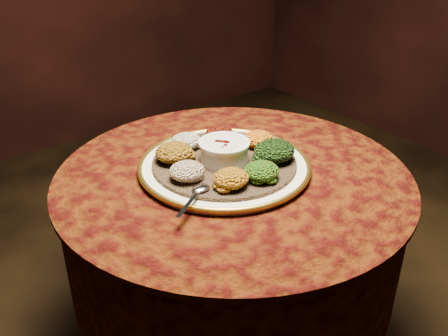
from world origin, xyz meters
TOP-DOWN VIEW (x-y plane):
  - table at (0.00, 0.00)m, footprint 0.96×0.96m
  - platter at (-0.01, 0.03)m, footprint 0.59×0.59m
  - injera at (-0.01, 0.03)m, footprint 0.51×0.51m
  - stew_bowl at (-0.01, 0.03)m, footprint 0.14×0.14m
  - spoon at (-0.16, -0.06)m, footprint 0.14×0.09m
  - portion_ayib at (-0.05, 0.16)m, footprint 0.09×0.08m
  - portion_kitfo at (0.06, 0.14)m, footprint 0.08×0.08m
  - portion_tikil at (0.13, 0.05)m, footprint 0.09×0.08m
  - portion_gomen at (0.10, -0.05)m, footprint 0.11×0.11m
  - portion_mixveg at (0.01, -0.11)m, footprint 0.09×0.09m
  - portion_kik at (-0.08, -0.09)m, footprint 0.09×0.09m
  - portion_timatim at (-0.14, 0.01)m, footprint 0.09×0.09m
  - portion_shiro at (-0.11, 0.11)m, footprint 0.10×0.10m

SIDE VIEW (x-z plane):
  - table at x=0.00m, z-range 0.19..0.92m
  - platter at x=-0.01m, z-range 0.73..0.76m
  - injera at x=-0.01m, z-range 0.75..0.76m
  - spoon at x=-0.16m, z-range 0.76..0.77m
  - portion_kitfo at x=0.06m, z-range 0.76..0.80m
  - portion_ayib at x=-0.05m, z-range 0.76..0.80m
  - portion_tikil at x=0.13m, z-range 0.76..0.80m
  - portion_kik at x=-0.08m, z-range 0.76..0.81m
  - portion_timatim at x=-0.14m, z-range 0.76..0.81m
  - portion_mixveg at x=0.01m, z-range 0.76..0.81m
  - portion_shiro at x=-0.11m, z-range 0.76..0.81m
  - portion_gomen at x=0.10m, z-range 0.76..0.82m
  - stew_bowl at x=-0.01m, z-range 0.77..0.82m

